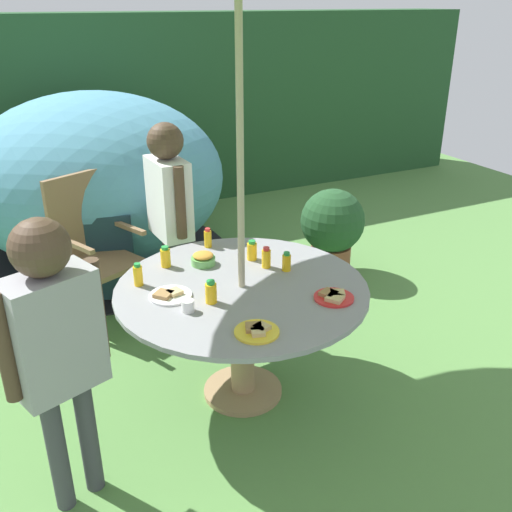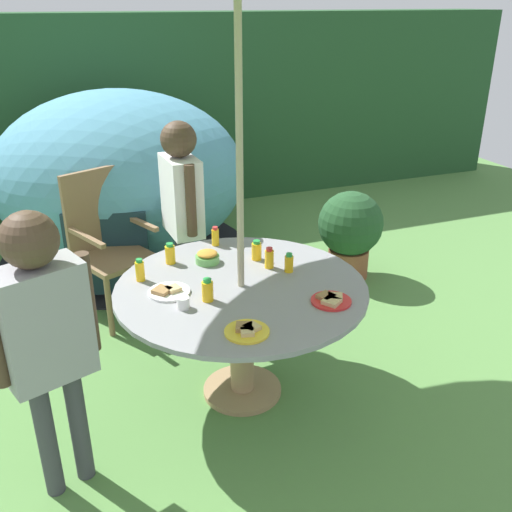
# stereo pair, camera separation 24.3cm
# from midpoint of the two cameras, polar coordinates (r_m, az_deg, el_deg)

# --- Properties ---
(ground_plane) EXTENTS (10.00, 10.00, 0.02)m
(ground_plane) POSITION_cam_midpoint_polar(r_m,az_deg,el_deg) (3.40, 0.73, -13.56)
(ground_plane) COLOR #548442
(hedge_backdrop) EXTENTS (9.00, 0.70, 1.96)m
(hedge_backdrop) POSITION_cam_midpoint_polar(r_m,az_deg,el_deg) (6.30, -11.96, 13.78)
(hedge_backdrop) COLOR #234C28
(hedge_backdrop) RESTS_ON ground_plane
(garden_table) EXTENTS (1.34, 1.34, 0.69)m
(garden_table) POSITION_cam_midpoint_polar(r_m,az_deg,el_deg) (3.09, 0.79, -5.28)
(garden_table) COLOR tan
(garden_table) RESTS_ON ground_plane
(wooden_chair) EXTENTS (0.60, 0.61, 1.03)m
(wooden_chair) POSITION_cam_midpoint_polar(r_m,az_deg,el_deg) (4.07, -13.15, 1.68)
(wooden_chair) COLOR brown
(wooden_chair) RESTS_ON ground_plane
(dome_tent) EXTENTS (2.67, 2.67, 1.42)m
(dome_tent) POSITION_cam_midpoint_polar(r_m,az_deg,el_deg) (5.01, -12.10, 7.82)
(dome_tent) COLOR teal
(dome_tent) RESTS_ON ground_plane
(potted_plant) EXTENTS (0.52, 0.52, 0.72)m
(potted_plant) POSITION_cam_midpoint_polar(r_m,az_deg,el_deg) (4.61, 10.90, 2.57)
(potted_plant) COLOR brown
(potted_plant) RESTS_ON ground_plane
(child_in_white_shirt) EXTENTS (0.23, 0.46, 1.38)m
(child_in_white_shirt) POSITION_cam_midpoint_polar(r_m,az_deg,el_deg) (3.83, -5.64, 5.95)
(child_in_white_shirt) COLOR #3F3F47
(child_in_white_shirt) RESTS_ON ground_plane
(child_in_grey_shirt) EXTENTS (0.43, 0.30, 1.35)m
(child_in_grey_shirt) POSITION_cam_midpoint_polar(r_m,az_deg,el_deg) (2.46, -17.82, -6.57)
(child_in_grey_shirt) COLOR #3F3F47
(child_in_grey_shirt) RESTS_ON ground_plane
(snack_bowl) EXTENTS (0.14, 0.14, 0.07)m
(snack_bowl) POSITION_cam_midpoint_polar(r_m,az_deg,el_deg) (3.27, -2.78, -0.14)
(snack_bowl) COLOR #66B259
(snack_bowl) RESTS_ON garden_table
(plate_near_right) EXTENTS (0.22, 0.22, 0.03)m
(plate_near_right) POSITION_cam_midpoint_polar(r_m,az_deg,el_deg) (2.96, -6.44, -3.57)
(plate_near_right) COLOR white
(plate_near_right) RESTS_ON garden_table
(plate_far_left) EXTENTS (0.21, 0.21, 0.03)m
(plate_far_left) POSITION_cam_midpoint_polar(r_m,az_deg,el_deg) (2.61, 1.79, -7.52)
(plate_far_left) COLOR yellow
(plate_far_left) RESTS_ON garden_table
(plate_mid_right) EXTENTS (0.20, 0.20, 0.03)m
(plate_mid_right) POSITION_cam_midpoint_polar(r_m,az_deg,el_deg) (2.90, 9.91, -4.40)
(plate_mid_right) COLOR red
(plate_mid_right) RESTS_ON garden_table
(juice_bottle_near_left) EXTENTS (0.05, 0.05, 0.13)m
(juice_bottle_near_left) POSITION_cam_midpoint_polar(r_m,az_deg,el_deg) (3.09, -9.34, -1.48)
(juice_bottle_near_left) COLOR yellow
(juice_bottle_near_left) RESTS_ON garden_table
(juice_bottle_far_right) EXTENTS (0.06, 0.06, 0.12)m
(juice_bottle_far_right) POSITION_cam_midpoint_polar(r_m,az_deg,el_deg) (2.86, -2.44, -3.51)
(juice_bottle_far_right) COLOR yellow
(juice_bottle_far_right) RESTS_ON garden_table
(juice_bottle_center_front) EXTENTS (0.06, 0.06, 0.12)m
(juice_bottle_center_front) POSITION_cam_midpoint_polar(r_m,az_deg,el_deg) (3.27, -6.49, 0.17)
(juice_bottle_center_front) COLOR yellow
(juice_bottle_center_front) RESTS_ON garden_table
(juice_bottle_center_back) EXTENTS (0.05, 0.05, 0.12)m
(juice_bottle_center_back) POSITION_cam_midpoint_polar(r_m,az_deg,el_deg) (3.20, 3.51, -0.28)
(juice_bottle_center_back) COLOR yellow
(juice_bottle_center_back) RESTS_ON garden_table
(juice_bottle_mid_left) EXTENTS (0.05, 0.05, 0.12)m
(juice_bottle_mid_left) POSITION_cam_midpoint_polar(r_m,az_deg,el_deg) (3.50, -2.10, 1.91)
(juice_bottle_mid_left) COLOR yellow
(juice_bottle_mid_left) RESTS_ON garden_table
(juice_bottle_front_edge) EXTENTS (0.06, 0.06, 0.12)m
(juice_bottle_front_edge) POSITION_cam_midpoint_polar(r_m,az_deg,el_deg) (3.30, 2.16, 0.50)
(juice_bottle_front_edge) COLOR yellow
(juice_bottle_front_edge) RESTS_ON garden_table
(juice_bottle_back_edge) EXTENTS (0.05, 0.05, 0.11)m
(juice_bottle_back_edge) POSITION_cam_midpoint_polar(r_m,az_deg,el_deg) (3.17, 5.52, -0.76)
(juice_bottle_back_edge) COLOR yellow
(juice_bottle_back_edge) RESTS_ON garden_table
(cup_near) EXTENTS (0.06, 0.06, 0.06)m
(cup_near) POSITION_cam_midpoint_polar(r_m,az_deg,el_deg) (2.81, -4.83, -4.74)
(cup_near) COLOR white
(cup_near) RESTS_ON garden_table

